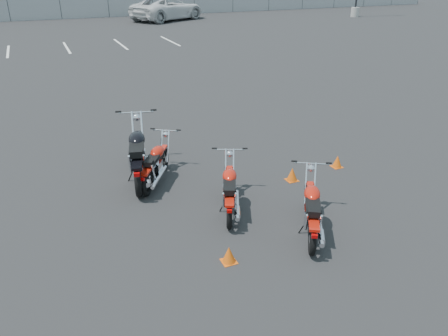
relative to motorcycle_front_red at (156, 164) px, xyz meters
name	(u,v)px	position (x,y,z in m)	size (l,w,h in m)	color
ground	(227,214)	(0.83, -1.82, -0.40)	(120.00, 120.00, 0.00)	black
motorcycle_front_red	(156,164)	(0.00, 0.00, 0.00)	(1.26, 1.70, 0.89)	black
motorcycle_second_black	(138,155)	(-0.29, 0.30, 0.13)	(1.09, 2.40, 1.18)	black
motorcycle_third_red	(312,210)	(1.92, -2.92, 0.02)	(1.31, 1.79, 0.93)	black
motorcycle_rear_red	(230,190)	(0.94, -1.69, 0.01)	(1.10, 1.80, 0.90)	black
training_cone_near	(292,174)	(2.67, -1.09, -0.26)	(0.24, 0.24, 0.29)	#DB520B
training_cone_far	(337,161)	(3.97, -0.91, -0.27)	(0.23, 0.23, 0.28)	#DB520B
training_cone_extra	(229,254)	(0.28, -3.15, -0.27)	(0.23, 0.23, 0.27)	#DB520B
chainlink_fence	(60,8)	(0.83, 33.18, 0.50)	(80.06, 0.06, 1.80)	gray
parking_line_stripes	(38,49)	(-1.67, 18.18, -0.40)	(15.12, 4.00, 0.01)	silver
white_van	(167,2)	(8.93, 28.85, 1.03)	(7.56, 3.02, 2.87)	silver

